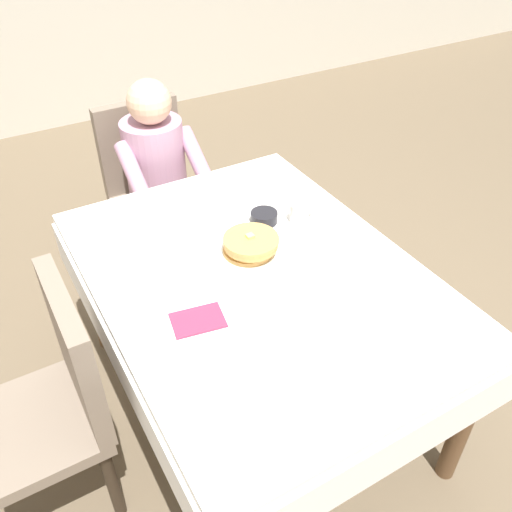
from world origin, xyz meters
TOP-DOWN VIEW (x-y plane):
  - ground_plane at (0.00, 0.00)m, footprint 14.00×14.00m
  - dining_table_main at (0.00, 0.00)m, footprint 1.12×1.52m
  - chair_diner at (0.02, 1.17)m, footprint 0.44×0.45m
  - diner_person at (0.02, 1.01)m, footprint 0.40×0.43m
  - chair_left_side at (-0.77, 0.00)m, footprint 0.45×0.44m
  - plate_breakfast at (0.03, 0.10)m, footprint 0.28×0.28m
  - breakfast_stack at (0.03, 0.09)m, footprint 0.21×0.21m
  - cup_coffee at (0.32, 0.20)m, footprint 0.11×0.08m
  - bowl_butter at (0.19, 0.27)m, footprint 0.11×0.11m
  - syrup_pitcher at (-0.19, 0.28)m, footprint 0.08×0.08m
  - fork_left_of_plate at (-0.16, 0.08)m, footprint 0.01×0.18m
  - knife_right_of_plate at (0.22, 0.08)m, footprint 0.03×0.20m
  - spoon_near_edge at (0.02, -0.21)m, footprint 0.15×0.04m
  - napkin_folded at (-0.29, -0.12)m, footprint 0.19×0.15m

SIDE VIEW (x-z plane):
  - ground_plane at x=0.00m, z-range 0.00..0.00m
  - chair_diner at x=0.02m, z-range 0.06..0.99m
  - chair_left_side at x=-0.77m, z-range 0.06..0.99m
  - dining_table_main at x=0.00m, z-range 0.28..1.02m
  - diner_person at x=0.02m, z-range 0.11..1.23m
  - fork_left_of_plate at x=-0.16m, z-range 0.74..0.74m
  - knife_right_of_plate at x=0.22m, z-range 0.74..0.74m
  - spoon_near_edge at x=0.02m, z-range 0.74..0.74m
  - napkin_folded at x=-0.29m, z-range 0.74..0.75m
  - plate_breakfast at x=0.03m, z-range 0.74..0.76m
  - bowl_butter at x=0.19m, z-range 0.74..0.78m
  - syrup_pitcher at x=-0.19m, z-range 0.74..0.81m
  - cup_coffee at x=0.32m, z-range 0.74..0.83m
  - breakfast_stack at x=0.03m, z-range 0.75..0.83m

